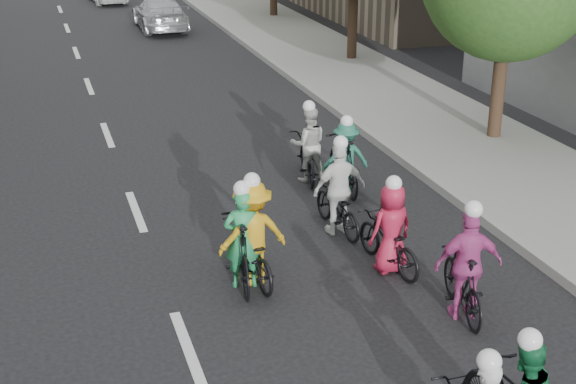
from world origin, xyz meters
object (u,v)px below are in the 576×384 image
cyclist_2 (252,242)px  cyclist_7 (344,161)px  cyclist_3 (465,274)px  cyclist_4 (389,237)px  cyclist_6 (308,152)px  follow_car_lead (160,14)px  cyclist_5 (242,247)px  cyclist_8 (338,199)px

cyclist_2 → cyclist_7: 4.22m
cyclist_3 → cyclist_4: cyclist_3 is taller
cyclist_3 → cyclist_6: cyclist_3 is taller
cyclist_3 → follow_car_lead: cyclist_3 is taller
cyclist_6 → follow_car_lead: 17.89m
cyclist_4 → cyclist_5: cyclist_5 is taller
cyclist_2 → cyclist_5: (-0.18, -0.04, -0.04)m
cyclist_3 → follow_car_lead: (-0.41, 23.85, -0.03)m
cyclist_8 → cyclist_7: bearing=-120.0°
cyclist_7 → follow_car_lead: 18.73m
cyclist_2 → cyclist_8: (1.96, 1.32, -0.05)m
cyclist_5 → follow_car_lead: (2.41, 21.91, 0.01)m
cyclist_3 → follow_car_lead: 23.85m
cyclist_8 → follow_car_lead: cyclist_8 is taller
cyclist_2 → cyclist_5: size_ratio=0.95×
cyclist_2 → cyclist_5: cyclist_2 is taller
cyclist_4 → follow_car_lead: size_ratio=0.40×
cyclist_7 → cyclist_8: cyclist_8 is taller
cyclist_2 → cyclist_7: cyclist_2 is taller
cyclist_7 → cyclist_8: bearing=69.6°
cyclist_2 → follow_car_lead: (2.23, 21.87, -0.04)m
cyclist_5 → cyclist_3: bearing=154.4°
cyclist_5 → cyclist_7: 4.38m
cyclist_6 → follow_car_lead: size_ratio=0.42×
cyclist_7 → cyclist_8: size_ratio=1.05×
cyclist_7 → follow_car_lead: size_ratio=0.44×
cyclist_4 → cyclist_5: bearing=-14.7°
cyclist_3 → cyclist_2: bearing=-25.6°
follow_car_lead → cyclist_5: bearing=83.2°
cyclist_3 → cyclist_5: cyclist_3 is taller
follow_car_lead → cyclist_2: bearing=83.6°
cyclist_4 → cyclist_2: bearing=-16.3°
cyclist_6 → cyclist_7: bearing=132.0°
cyclist_3 → cyclist_7: cyclist_3 is taller
cyclist_4 → follow_car_lead: 22.16m
cyclist_4 → cyclist_6: (0.10, 4.27, 0.04)m
cyclist_5 → cyclist_6: 4.73m
cyclist_4 → cyclist_6: cyclist_6 is taller
cyclist_3 → cyclist_4: bearing=-64.6°
cyclist_3 → cyclist_6: 5.97m
cyclist_4 → cyclist_5: 2.42m
cyclist_4 → cyclist_7: cyclist_4 is taller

